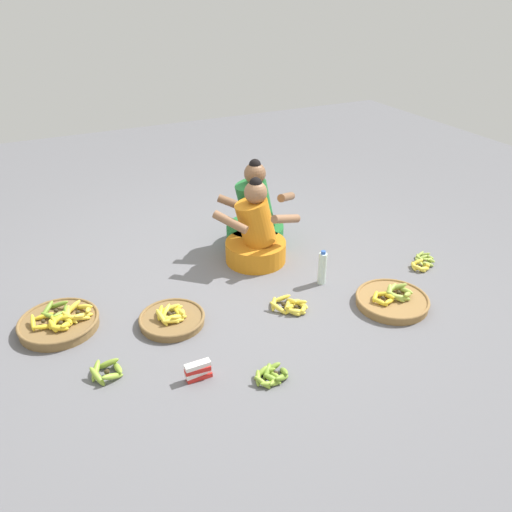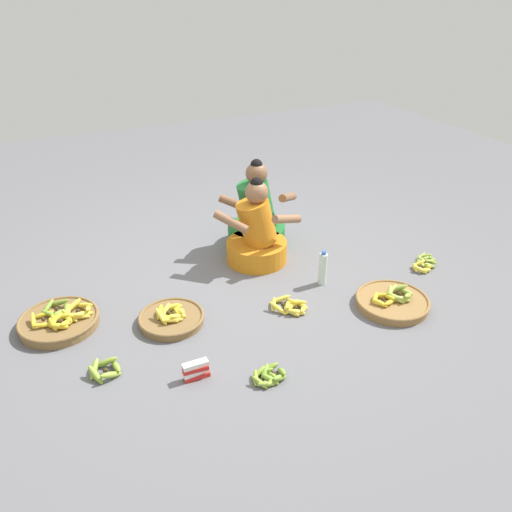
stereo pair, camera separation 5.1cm
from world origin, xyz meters
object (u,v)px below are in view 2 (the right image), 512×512
object	(u,v)px
water_bottle	(323,269)
loose_bananas_back_center	(269,376)
loose_bananas_front_left	(291,306)
loose_bananas_back_right	(424,263)
banana_basket_front_right	(60,320)
banana_basket_mid_left	(171,318)
vendor_woman_behind	(257,218)
loose_bananas_back_left	(105,369)
packet_carton_stack	(196,370)
banana_basket_near_bicycle	(392,301)
vendor_woman_front	(257,236)

from	to	relation	value
water_bottle	loose_bananas_back_center	bearing A→B (deg)	-137.20
loose_bananas_front_left	loose_bananas_back_right	bearing A→B (deg)	3.50
banana_basket_front_right	loose_bananas_back_right	xyz separation A→B (m)	(2.91, -0.43, -0.02)
loose_bananas_back_center	loose_bananas_back_right	bearing A→B (deg)	20.59
water_bottle	banana_basket_mid_left	bearing A→B (deg)	179.77
banana_basket_front_right	vendor_woman_behind	bearing A→B (deg)	17.17
loose_bananas_back_left	banana_basket_front_right	bearing A→B (deg)	106.95
loose_bananas_back_center	water_bottle	bearing A→B (deg)	42.80
loose_bananas_back_left	loose_bananas_back_center	world-z (taller)	loose_bananas_back_left
packet_carton_stack	loose_bananas_back_left	bearing A→B (deg)	151.56
vendor_woman_behind	loose_bananas_front_left	bearing A→B (deg)	-101.67
vendor_woman_behind	water_bottle	xyz separation A→B (m)	(0.18, -0.85, -0.12)
banana_basket_near_bicycle	loose_bananas_back_center	world-z (taller)	banana_basket_near_bicycle
banana_basket_mid_left	packet_carton_stack	bearing A→B (deg)	-92.67
loose_bananas_back_center	loose_bananas_back_right	size ratio (longest dim) A/B	0.77
loose_bananas_front_left	loose_bananas_back_right	world-z (taller)	loose_bananas_front_left
loose_bananas_front_left	loose_bananas_back_left	bearing A→B (deg)	-174.87
vendor_woman_behind	loose_bananas_back_center	bearing A→B (deg)	-112.72
loose_bananas_back_right	water_bottle	bearing A→B (deg)	172.10
packet_carton_stack	banana_basket_near_bicycle	bearing A→B (deg)	4.16
loose_bananas_back_left	loose_bananas_back_right	world-z (taller)	loose_bananas_back_left
vendor_woman_behind	loose_bananas_back_center	distance (m)	1.82
banana_basket_near_bicycle	packet_carton_stack	world-z (taller)	banana_basket_near_bicycle
vendor_woman_behind	banana_basket_near_bicycle	distance (m)	1.45
banana_basket_near_bicycle	banana_basket_mid_left	bearing A→B (deg)	162.30
vendor_woman_front	packet_carton_stack	world-z (taller)	vendor_woman_front
vendor_woman_behind	loose_bananas_back_left	world-z (taller)	vendor_woman_behind
loose_bananas_back_right	packet_carton_stack	xyz separation A→B (m)	(-2.21, -0.48, 0.03)
vendor_woman_front	banana_basket_near_bicycle	size ratio (longest dim) A/B	1.39
banana_basket_near_bicycle	water_bottle	world-z (taller)	water_bottle
loose_bananas_front_left	packet_carton_stack	xyz separation A→B (m)	(-0.88, -0.40, 0.03)
banana_basket_mid_left	banana_basket_near_bicycle	bearing A→B (deg)	-17.70
banana_basket_front_right	banana_basket_mid_left	size ratio (longest dim) A/B	1.18
vendor_woman_front	loose_bananas_back_center	size ratio (longest dim) A/B	3.17
banana_basket_mid_left	loose_bananas_back_center	bearing A→B (deg)	-65.52
banana_basket_mid_left	loose_bananas_back_left	distance (m)	0.63
vendor_woman_behind	loose_bananas_front_left	world-z (taller)	vendor_woman_behind
vendor_woman_front	banana_basket_near_bicycle	xyz separation A→B (m)	(0.63, -1.06, -0.20)
banana_basket_front_right	loose_bananas_back_left	world-z (taller)	banana_basket_front_right
vendor_woman_front	banana_basket_front_right	xyz separation A→B (m)	(-1.66, -0.27, -0.19)
loose_bananas_back_left	water_bottle	distance (m)	1.81
loose_bananas_back_left	loose_bananas_back_right	size ratio (longest dim) A/B	0.69
vendor_woman_front	loose_bananas_back_right	distance (m)	1.44
vendor_woman_front	banana_basket_mid_left	world-z (taller)	vendor_woman_front
banana_basket_mid_left	packet_carton_stack	world-z (taller)	banana_basket_mid_left
loose_bananas_back_left	loose_bananas_back_right	xyz separation A→B (m)	(2.71, 0.21, -0.01)
banana_basket_front_right	loose_bananas_front_left	bearing A→B (deg)	-17.92
loose_bananas_front_left	packet_carton_stack	size ratio (longest dim) A/B	1.74
vendor_woman_behind	banana_basket_front_right	xyz separation A→B (m)	(-1.79, -0.55, -0.21)
water_bottle	banana_basket_front_right	bearing A→B (deg)	171.44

